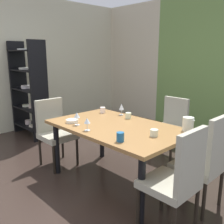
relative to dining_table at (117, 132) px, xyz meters
name	(u,v)px	position (x,y,z in m)	size (l,w,h in m)	color
ground_plane	(81,180)	(-0.36, -0.29, -0.67)	(5.47, 6.32, 0.02)	#2F241E
back_panel_interior	(132,62)	(-2.27, 2.82, 0.71)	(1.65, 0.10, 2.73)	beige
dining_table	(117,132)	(0.00, 0.00, 0.00)	(1.66, 1.00, 0.74)	olive
chair_right_near	(177,177)	(1.01, -0.26, -0.12)	(0.44, 0.44, 0.99)	#A19D89
chair_head_far	(171,124)	(-0.03, 1.23, -0.15)	(0.44, 0.45, 0.91)	#A19D89
chair_left_near	(54,129)	(-1.00, -0.26, -0.13)	(0.45, 0.44, 0.95)	#A19D89
chair_right_far	(206,159)	(1.01, 0.26, -0.11)	(0.44, 0.44, 1.01)	#A19D89
display_shelf	(28,90)	(-2.50, 0.10, 0.24)	(0.91, 0.34, 1.82)	black
wine_glass_front	(77,115)	(-0.34, -0.33, 0.20)	(0.07, 0.07, 0.16)	silver
wine_glass_rear	(87,121)	(-0.09, -0.38, 0.19)	(0.07, 0.07, 0.15)	silver
wine_glass_east	(121,107)	(-0.33, 0.42, 0.20)	(0.07, 0.07, 0.16)	silver
serving_bowl_near_shelf	(72,121)	(-0.48, -0.31, 0.10)	(0.15, 0.15, 0.04)	white
cup_west	(128,116)	(-0.13, 0.34, 0.12)	(0.08, 0.08, 0.08)	beige
cup_center	(120,137)	(0.42, -0.37, 0.13)	(0.08, 0.08, 0.09)	#1F5D91
cup_south	(154,133)	(0.55, 0.00, 0.12)	(0.08, 0.08, 0.07)	silver
cup_left	(103,110)	(-0.60, 0.30, 0.13)	(0.08, 0.08, 0.09)	white
pitcher_near_window	(188,124)	(0.70, 0.42, 0.16)	(0.14, 0.12, 0.16)	silver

